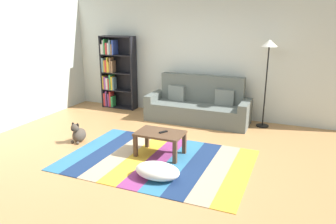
% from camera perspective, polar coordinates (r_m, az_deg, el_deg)
% --- Properties ---
extents(ground_plane, '(14.00, 14.00, 0.00)m').
position_cam_1_polar(ground_plane, '(5.55, -1.76, -7.41)').
color(ground_plane, '#B27F4C').
extents(back_wall, '(6.80, 0.10, 2.70)m').
position_cam_1_polar(back_wall, '(7.52, 6.35, 9.52)').
color(back_wall, silver).
rests_on(back_wall, ground_plane).
extents(left_wall, '(0.10, 5.50, 2.70)m').
position_cam_1_polar(left_wall, '(7.75, -23.15, 8.52)').
color(left_wall, silver).
rests_on(left_wall, ground_plane).
extents(rug, '(2.96, 2.03, 0.01)m').
position_cam_1_polar(rug, '(5.32, -1.85, -8.46)').
color(rug, teal).
rests_on(rug, ground_plane).
extents(couch, '(2.26, 0.80, 1.00)m').
position_cam_1_polar(couch, '(7.20, 5.39, 1.01)').
color(couch, '#59605B').
rests_on(couch, ground_plane).
extents(bookshelf, '(0.90, 0.28, 1.80)m').
position_cam_1_polar(bookshelf, '(8.29, -9.42, 6.93)').
color(bookshelf, black).
rests_on(bookshelf, ground_plane).
extents(coffee_table, '(0.78, 0.51, 0.40)m').
position_cam_1_polar(coffee_table, '(5.38, -1.41, -4.32)').
color(coffee_table, '#513826').
rests_on(coffee_table, rug).
extents(pouf, '(0.67, 0.44, 0.23)m').
position_cam_1_polar(pouf, '(4.70, -1.89, -10.34)').
color(pouf, white).
rests_on(pouf, rug).
extents(dog, '(0.22, 0.35, 0.40)m').
position_cam_1_polar(dog, '(6.22, -15.53, -3.74)').
color(dog, '#473D33').
rests_on(dog, ground_plane).
extents(standing_lamp, '(0.32, 0.32, 1.82)m').
position_cam_1_polar(standing_lamp, '(6.87, 17.31, 9.64)').
color(standing_lamp, black).
rests_on(standing_lamp, ground_plane).
extents(tv_remote, '(0.12, 0.15, 0.02)m').
position_cam_1_polar(tv_remote, '(5.34, -0.83, -3.54)').
color(tv_remote, black).
rests_on(tv_remote, coffee_table).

